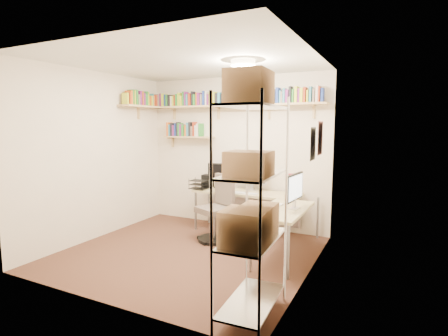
{
  "coord_description": "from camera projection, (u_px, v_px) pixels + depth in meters",
  "views": [
    {
      "loc": [
        2.45,
        -3.83,
        1.71
      ],
      "look_at": [
        0.27,
        0.55,
        1.1
      ],
      "focal_mm": 28.0,
      "sensor_mm": 36.0,
      "label": 1
    }
  ],
  "objects": [
    {
      "name": "office_chair",
      "position": [
        217.0,
        213.0,
        5.17
      ],
      "size": [
        0.57,
        0.58,
        0.98
      ],
      "rotation": [
        0.0,
        0.0,
        -0.42
      ],
      "color": "black",
      "rests_on": "ground"
    },
    {
      "name": "corner_desk",
      "position": [
        249.0,
        195.0,
        5.27
      ],
      "size": [
        2.04,
        1.69,
        1.15
      ],
      "color": "tan",
      "rests_on": "ground"
    },
    {
      "name": "ground",
      "position": [
        188.0,
        253.0,
        4.7
      ],
      "size": [
        3.2,
        3.2,
        0.0
      ],
      "primitive_type": "plane",
      "color": "#45271D",
      "rests_on": "ground"
    },
    {
      "name": "room_shell",
      "position": [
        187.0,
        138.0,
        4.51
      ],
      "size": [
        3.24,
        3.04,
        2.52
      ],
      "color": "#F4E4C6",
      "rests_on": "ground"
    },
    {
      "name": "wire_rack",
      "position": [
        251.0,
        183.0,
        2.92
      ],
      "size": [
        0.47,
        0.87,
        2.14
      ],
      "rotation": [
        0.0,
        0.0,
        0.06
      ],
      "color": "silver",
      "rests_on": "ground"
    },
    {
      "name": "wall_shelves",
      "position": [
        207.0,
        106.0,
        5.79
      ],
      "size": [
        3.12,
        1.09,
        0.8
      ],
      "color": "#D1B876",
      "rests_on": "ground"
    }
  ]
}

